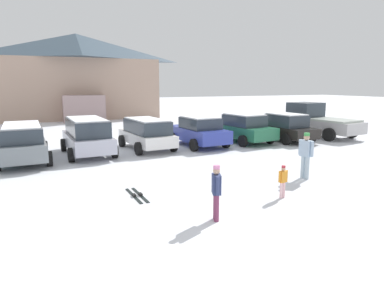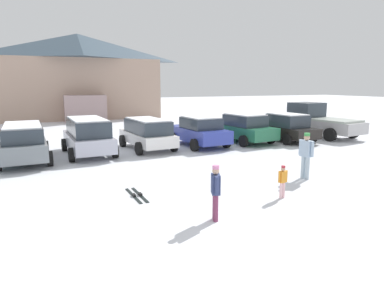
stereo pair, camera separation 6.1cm
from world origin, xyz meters
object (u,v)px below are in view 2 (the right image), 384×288
Objects in this scene: parked_blue_hatchback at (199,131)px; parked_green_coupe at (243,128)px; parked_grey_wagon at (24,141)px; skier_adult_in_blue_parka at (306,153)px; skier_child_in_orange_jacket at (283,180)px; pair_of_skis at (137,195)px; skier_teen_in_navy_coat at (216,190)px; parked_silver_wagon at (88,135)px; ski_lodge at (79,76)px; parked_black_sedan at (285,127)px; parked_white_suv at (147,133)px; pickup_truck at (316,121)px.

parked_green_coupe reaches higher than parked_blue_hatchback.
skier_adult_in_blue_parka is (9.33, -7.15, 0.04)m from parked_grey_wagon.
pair_of_skis is at bearing 153.57° from skier_child_in_orange_jacket.
parked_grey_wagon reaches higher than skier_teen_in_navy_coat.
parked_blue_hatchback reaches higher than skier_child_in_orange_jacket.
parked_silver_wagon is at bearing 94.25° from pair_of_skis.
skier_teen_in_navy_coat is at bearing -89.98° from ski_lodge.
parked_green_coupe is 1.04× the size of parked_black_sedan.
parked_green_coupe is at bearing 2.71° from parked_blue_hatchback.
parked_green_coupe is at bearing 40.75° from pair_of_skis.
parked_grey_wagon is (-4.59, -20.73, -3.34)m from ski_lodge.
ski_lodge is at bearing 114.78° from parked_black_sedan.
ski_lodge is at bearing 101.34° from parked_blue_hatchback.
parked_green_coupe is (2.90, 0.14, 0.01)m from parked_blue_hatchback.
parked_grey_wagon is 14.18m from parked_black_sedan.
parked_blue_hatchback is at bearing -4.79° from parked_white_suv.
skier_child_in_orange_jacket is at bearing -115.53° from parked_green_coupe.
parked_grey_wagon is at bearing 130.25° from skier_child_in_orange_jacket.
pair_of_skis is (3.29, -6.58, -0.88)m from parked_grey_wagon.
parked_black_sedan reaches higher than skier_child_in_orange_jacket.
parked_green_coupe reaches higher than skier_child_in_orange_jacket.
parked_white_suv is 1.02× the size of parked_blue_hatchback.
ski_lodge is at bearing 99.64° from skier_adult_in_blue_parka.
parked_silver_wagon reaches higher than parked_blue_hatchback.
pickup_truck reaches higher than parked_grey_wagon.
skier_adult_in_blue_parka is at bearing -37.48° from parked_grey_wagon.
parked_white_suv is 8.42m from parked_black_sedan.
parked_grey_wagon reaches higher than parked_black_sedan.
parked_black_sedan is at bearing -4.62° from parked_white_suv.
parked_silver_wagon reaches higher than parked_green_coupe.
ski_lodge is at bearing 87.28° from pair_of_skis.
ski_lodge is 11.09× the size of skier_teen_in_navy_coat.
parked_silver_wagon is 11.42m from parked_black_sedan.
parked_blue_hatchback is 7.59m from skier_adult_in_blue_parka.
parked_silver_wagon reaches higher than skier_adult_in_blue_parka.
pickup_truck reaches higher than parked_blue_hatchback.
skier_adult_in_blue_parka reaches higher than parked_blue_hatchback.
parked_silver_wagon is at bearing -95.14° from ski_lodge.
skier_teen_in_navy_coat is 5.17m from skier_adult_in_blue_parka.
skier_teen_in_navy_coat is 0.84× the size of skier_adult_in_blue_parka.
skier_child_in_orange_jacket is (7.23, -8.54, -0.34)m from parked_grey_wagon.
ski_lodge is at bearing 93.39° from parked_white_suv.
skier_adult_in_blue_parka is at bearing 33.34° from skier_child_in_orange_jacket.
skier_adult_in_blue_parka reaches higher than parked_grey_wagon.
parked_grey_wagon is 11.58m from parked_green_coupe.
skier_child_in_orange_jacket is (1.45, -9.19, -0.31)m from parked_white_suv.
parked_silver_wagon is 2.72× the size of skier_adult_in_blue_parka.
ski_lodge is at bearing 77.51° from parked_grey_wagon.
ski_lodge is 30.17m from skier_teen_in_navy_coat.
parked_silver_wagon is 8.80m from parked_green_coupe.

